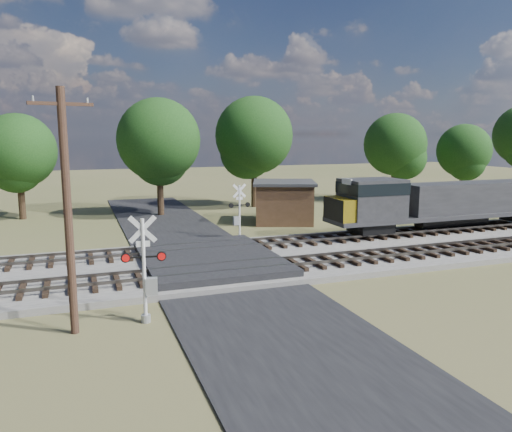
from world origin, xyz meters
name	(u,v)px	position (x,y,z in m)	size (l,w,h in m)	color
ground	(212,268)	(0.00, 0.00, 0.00)	(160.00, 160.00, 0.00)	#4E552D
ballast_bed	(369,249)	(10.00, 0.50, 0.15)	(140.00, 10.00, 0.30)	gray
road	(212,268)	(0.00, 0.00, 0.04)	(7.00, 60.00, 0.08)	black
crossing_panel	(209,260)	(0.00, 0.50, 0.32)	(7.00, 9.00, 0.62)	#262628
track_near	(281,265)	(3.12, -2.00, 0.41)	(140.00, 2.60, 0.33)	black
track_far	(249,245)	(3.12, 3.00, 0.41)	(140.00, 2.60, 0.33)	black
crossing_signal_near	(147,278)	(-4.24, -6.63, 1.71)	(1.65, 0.39, 4.11)	silver
crossing_signal_far	(238,216)	(3.62, 6.58, 1.57)	(1.52, 0.33, 3.78)	silver
utility_pole	(67,207)	(-6.85, -6.80, 4.56)	(2.08, 0.57, 8.61)	#362418
equipment_shed	(284,202)	(9.10, 11.63, 1.68)	(6.28, 6.28, 3.32)	#3F2C1B
treeline	(211,140)	(5.52, 20.62, 6.47)	(86.61, 11.76, 10.91)	black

